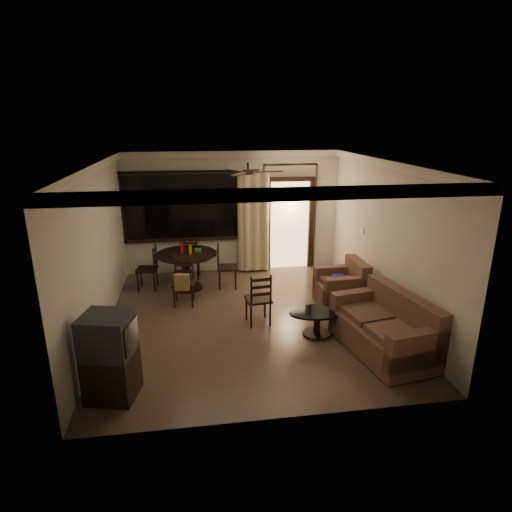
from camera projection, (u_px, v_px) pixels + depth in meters
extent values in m
plane|color=#7F6651|center=(249.00, 319.00, 7.79)|extent=(5.50, 5.50, 0.00)
plane|color=beige|center=(233.00, 212.00, 9.95)|extent=(5.00, 0.00, 5.00)
plane|color=beige|center=(281.00, 314.00, 4.77)|extent=(5.00, 0.00, 5.00)
plane|color=beige|center=(97.00, 252.00, 7.01)|extent=(0.00, 5.50, 5.50)
plane|color=beige|center=(385.00, 239.00, 7.71)|extent=(0.00, 5.50, 5.50)
plane|color=white|center=(248.00, 162.00, 6.93)|extent=(5.50, 5.50, 0.00)
cube|color=black|center=(185.00, 207.00, 9.71)|extent=(2.70, 0.04, 1.45)
cylinder|color=black|center=(187.00, 171.00, 9.40)|extent=(3.20, 0.03, 0.03)
cube|color=#FFC684|center=(290.00, 225.00, 10.20)|extent=(0.91, 0.03, 2.08)
cube|color=white|center=(362.00, 231.00, 8.73)|extent=(0.02, 0.18, 0.12)
cylinder|color=black|center=(248.00, 166.00, 6.95)|extent=(0.03, 0.03, 0.12)
cylinder|color=black|center=(248.00, 172.00, 6.98)|extent=(0.16, 0.16, 0.08)
cylinder|color=black|center=(187.00, 254.00, 8.98)|extent=(1.26, 1.26, 0.04)
cylinder|color=black|center=(187.00, 271.00, 9.10)|extent=(0.13, 0.13, 0.74)
cylinder|color=black|center=(188.00, 287.00, 9.21)|extent=(0.63, 0.63, 0.03)
cylinder|color=maroon|center=(181.00, 247.00, 8.98)|extent=(0.06, 0.06, 0.22)
cylinder|color=gold|center=(190.00, 250.00, 8.90)|extent=(0.06, 0.06, 0.18)
cube|color=#26812B|center=(198.00, 250.00, 9.10)|extent=(0.14, 0.10, 0.05)
cube|color=black|center=(147.00, 269.00, 9.03)|extent=(0.45, 0.45, 0.04)
cube|color=black|center=(227.00, 267.00, 9.13)|extent=(0.45, 0.45, 0.04)
cube|color=black|center=(183.00, 283.00, 8.27)|extent=(0.45, 0.45, 0.04)
cube|color=#9F7844|center=(182.00, 282.00, 8.02)|extent=(0.29, 0.10, 0.32)
cube|color=black|center=(190.00, 259.00, 9.67)|extent=(0.45, 0.45, 0.04)
cube|color=black|center=(112.00, 375.00, 5.53)|extent=(0.71, 0.67, 0.61)
cube|color=black|center=(107.00, 335.00, 5.35)|extent=(0.71, 0.67, 0.55)
cube|color=black|center=(131.00, 336.00, 5.33)|extent=(0.12, 0.43, 0.37)
cube|color=#43231F|center=(382.00, 338.00, 6.62)|extent=(1.21, 1.87, 0.43)
cube|color=#43231F|center=(403.00, 314.00, 6.61)|extent=(0.52, 1.75, 0.71)
cube|color=#43231F|center=(416.00, 350.00, 5.85)|extent=(0.94, 0.35, 0.54)
cube|color=#43231F|center=(356.00, 306.00, 7.25)|extent=(0.94, 0.35, 0.54)
cube|color=#43231F|center=(380.00, 324.00, 6.52)|extent=(0.91, 1.61, 0.13)
cube|color=#43231F|center=(340.00, 294.00, 8.34)|extent=(0.88, 0.88, 0.41)
cube|color=#43231F|center=(357.00, 277.00, 8.29)|extent=(0.22, 0.87, 0.66)
cube|color=#43231F|center=(347.00, 291.00, 7.96)|extent=(0.87, 0.20, 0.51)
cube|color=#43231F|center=(335.00, 278.00, 8.60)|extent=(0.87, 0.20, 0.51)
cube|color=#43231F|center=(338.00, 283.00, 8.26)|extent=(0.62, 0.67, 0.12)
ellipsoid|color=navy|center=(339.00, 277.00, 8.22)|extent=(0.37, 0.30, 0.11)
ellipsoid|color=black|center=(317.00, 312.00, 7.11)|extent=(0.97, 0.58, 0.03)
cylinder|color=black|center=(317.00, 323.00, 7.17)|extent=(0.11, 0.11, 0.39)
cylinder|color=black|center=(316.00, 333.00, 7.23)|extent=(0.47, 0.47, 0.03)
cube|color=black|center=(258.00, 299.00, 7.51)|extent=(0.47, 0.47, 0.04)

